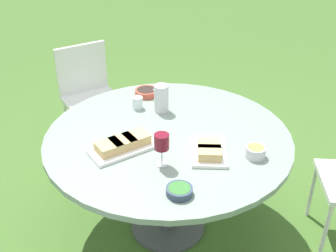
# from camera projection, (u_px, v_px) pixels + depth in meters

# --- Properties ---
(ground_plane) EXTENTS (40.00, 40.00, 0.00)m
(ground_plane) POSITION_uv_depth(u_px,v_px,m) (168.00, 226.00, 2.90)
(ground_plane) COLOR #446B2B
(dining_table) EXTENTS (1.48, 1.48, 0.74)m
(dining_table) POSITION_uv_depth(u_px,v_px,m) (168.00, 147.00, 2.57)
(dining_table) COLOR #4C4C51
(dining_table) RESTS_ON ground_plane
(chair_near_left) EXTENTS (0.56, 0.54, 0.89)m
(chair_near_left) POSITION_uv_depth(u_px,v_px,m) (89.00, 90.00, 3.57)
(chair_near_left) COLOR silver
(chair_near_left) RESTS_ON ground_plane
(water_pitcher) EXTENTS (0.10, 0.10, 0.19)m
(water_pitcher) POSITION_uv_depth(u_px,v_px,m) (161.00, 98.00, 2.74)
(water_pitcher) COLOR silver
(water_pitcher) RESTS_ON dining_table
(wine_glass) EXTENTS (0.08, 0.08, 0.19)m
(wine_glass) POSITION_uv_depth(u_px,v_px,m) (162.00, 143.00, 2.19)
(wine_glass) COLOR silver
(wine_glass) RESTS_ON dining_table
(platter_bread_main) EXTENTS (0.26, 0.34, 0.07)m
(platter_bread_main) POSITION_uv_depth(u_px,v_px,m) (209.00, 151.00, 2.33)
(platter_bread_main) COLOR white
(platter_bread_main) RESTS_ON dining_table
(platter_charcuterie) EXTENTS (0.42, 0.31, 0.07)m
(platter_charcuterie) POSITION_uv_depth(u_px,v_px,m) (123.00, 145.00, 2.37)
(platter_charcuterie) COLOR white
(platter_charcuterie) RESTS_ON dining_table
(bowl_fries) EXTENTS (0.11, 0.11, 0.06)m
(bowl_fries) POSITION_uv_depth(u_px,v_px,m) (255.00, 151.00, 2.31)
(bowl_fries) COLOR silver
(bowl_fries) RESTS_ON dining_table
(bowl_salad) EXTENTS (0.13, 0.13, 0.04)m
(bowl_salad) POSITION_uv_depth(u_px,v_px,m) (179.00, 191.00, 2.04)
(bowl_salad) COLOR #334256
(bowl_salad) RESTS_ON dining_table
(bowl_olives) EXTENTS (0.16, 0.16, 0.04)m
(bowl_olives) POSITION_uv_depth(u_px,v_px,m) (147.00, 92.00, 2.98)
(bowl_olives) COLOR #B74733
(bowl_olives) RESTS_ON dining_table
(cup_water_near) EXTENTS (0.07, 0.07, 0.08)m
(cup_water_near) POSITION_uv_depth(u_px,v_px,m) (138.00, 103.00, 2.80)
(cup_water_near) COLOR silver
(cup_water_near) RESTS_ON dining_table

